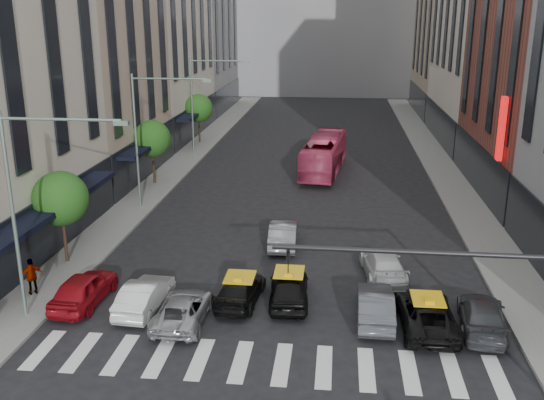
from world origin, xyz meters
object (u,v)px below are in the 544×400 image
(taxi_center, at_px, (289,287))
(pedestrian_far, at_px, (32,276))
(streetlamp_far, at_px, (202,94))
(streetlamp_near, at_px, (32,190))
(car_red, at_px, (84,289))
(car_white_front, at_px, (145,295))
(bus, at_px, (324,155))
(taxi_left, at_px, (240,290))
(streetlamp_mid, at_px, (149,123))

(taxi_center, height_order, pedestrian_far, pedestrian_far)
(streetlamp_far, bearing_deg, pedestrian_far, -93.05)
(streetlamp_near, bearing_deg, car_red, 55.02)
(car_red, relative_size, car_white_front, 1.05)
(car_red, bearing_deg, bus, -109.02)
(streetlamp_near, relative_size, bus, 0.81)
(streetlamp_near, distance_m, streetlamp_far, 32.00)
(taxi_left, relative_size, pedestrian_far, 2.45)
(streetlamp_mid, xyz_separation_m, pedestrian_far, (-1.60, -13.99, -4.87))
(streetlamp_near, distance_m, streetlamp_mid, 16.00)
(streetlamp_mid, relative_size, bus, 0.81)
(taxi_left, xyz_separation_m, pedestrian_far, (-9.82, -0.46, 0.41))
(taxi_center, relative_size, pedestrian_far, 2.49)
(streetlamp_far, xyz_separation_m, bus, (11.39, -4.75, -4.35))
(car_white_front, height_order, bus, bus)
(taxi_center, bearing_deg, car_white_front, 8.65)
(streetlamp_mid, xyz_separation_m, bus, (11.39, 11.25, -4.35))
(streetlamp_mid, bearing_deg, taxi_center, -51.72)
(car_red, bearing_deg, pedestrian_far, -6.44)
(bus, bearing_deg, car_red, 74.32)
(bus, bearing_deg, taxi_center, 94.01)
(streetlamp_mid, relative_size, car_white_front, 2.11)
(taxi_center, xyz_separation_m, pedestrian_far, (-12.07, -0.72, 0.28))
(streetlamp_near, relative_size, streetlamp_far, 1.00)
(pedestrian_far, bearing_deg, bus, -159.04)
(streetlamp_mid, height_order, bus, streetlamp_mid)
(streetlamp_mid, distance_m, taxi_center, 17.67)
(car_red, height_order, taxi_left, car_red)
(car_white_front, relative_size, pedestrian_far, 2.40)
(car_white_front, xyz_separation_m, taxi_center, (6.42, 1.40, 0.05))
(taxi_center, relative_size, bus, 0.40)
(pedestrian_far, bearing_deg, taxi_left, 140.88)
(car_white_front, height_order, pedestrian_far, pedestrian_far)
(streetlamp_near, relative_size, taxi_center, 2.03)
(car_red, bearing_deg, car_white_front, 178.17)
(streetlamp_mid, bearing_deg, car_white_front, -74.57)
(car_red, relative_size, taxi_center, 1.01)
(pedestrian_far, bearing_deg, streetlamp_far, -134.86)
(streetlamp_near, distance_m, car_red, 5.49)
(bus, bearing_deg, pedestrian_far, 68.93)
(taxi_left, bearing_deg, streetlamp_far, -69.85)
(streetlamp_mid, xyz_separation_m, streetlamp_far, (0.00, 16.00, 0.00))
(taxi_left, bearing_deg, pedestrian_far, 7.26)
(streetlamp_far, distance_m, taxi_left, 31.11)
(car_red, relative_size, bus, 0.40)
(streetlamp_mid, bearing_deg, taxi_left, -58.71)
(car_white_front, relative_size, bus, 0.38)
(streetlamp_mid, bearing_deg, pedestrian_far, -96.52)
(taxi_left, relative_size, bus, 0.39)
(car_white_front, bearing_deg, bus, -102.19)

